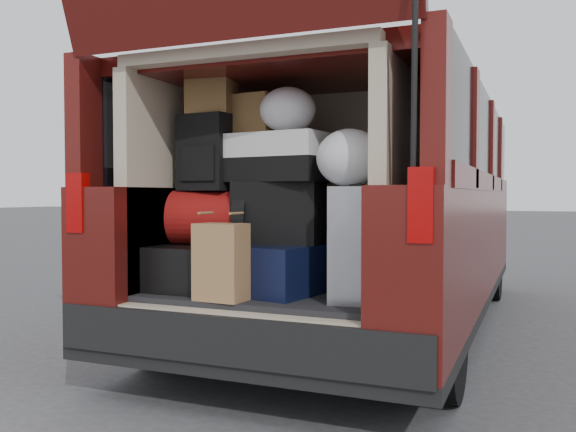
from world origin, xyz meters
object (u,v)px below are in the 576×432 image
black_soft_case (279,213)px  backpack (206,153)px  kraft_bag (221,262)px  navy_hardshell (279,268)px  red_duffel (214,218)px  black_hardshell (206,266)px  twotone_duffel (275,158)px  silver_roller (357,244)px

black_soft_case → backpack: bearing=-179.4°
kraft_bag → backpack: (-0.27, 0.33, 0.55)m
navy_hardshell → red_duffel: bearing=-164.8°
black_hardshell → kraft_bag: 0.42m
red_duffel → twotone_duffel: 0.47m
silver_roller → kraft_bag: (-0.60, -0.25, -0.09)m
twotone_duffel → black_hardshell: bearing=-163.1°
kraft_bag → navy_hardshell: bearing=70.9°
black_hardshell → red_duffel: (0.04, 0.02, 0.27)m
navy_hardshell → backpack: backpack is taller
navy_hardshell → kraft_bag: bearing=-101.2°
silver_roller → black_soft_case: size_ratio=1.22×
navy_hardshell → silver_roller: silver_roller is taller
twotone_duffel → silver_roller: bearing=-6.4°
red_duffel → backpack: 0.36m
silver_roller → red_duffel: size_ratio=1.21×
twotone_duffel → red_duffel: bearing=-165.1°
navy_hardshell → red_duffel: (-0.38, -0.02, 0.26)m
kraft_bag → black_soft_case: size_ratio=0.83×
black_hardshell → navy_hardshell: 0.42m
black_hardshell → navy_hardshell: navy_hardshell is taller
silver_roller → navy_hardshell: bearing=157.9°
black_hardshell → red_duffel: 0.27m
black_soft_case → backpack: 0.53m
black_hardshell → silver_roller: bearing=-3.2°
navy_hardshell → silver_roller: (0.45, -0.10, 0.15)m
black_hardshell → backpack: (-0.00, 0.01, 0.62)m
black_hardshell → backpack: 0.62m
black_hardshell → silver_roller: 0.89m
twotone_duffel → backpack: bearing=-165.2°
black_hardshell → navy_hardshell: size_ratio=1.02×
red_duffel → backpack: (-0.04, -0.00, 0.35)m
twotone_duffel → kraft_bag: bearing=-99.1°
red_duffel → backpack: bearing=176.1°
black_soft_case → backpack: backpack is taller
kraft_bag → backpack: bearing=133.1°
black_hardshell → backpack: bearing=92.7°
black_hardshell → silver_roller: size_ratio=1.08×
black_hardshell → silver_roller: (0.87, -0.06, 0.16)m
black_hardshell → twotone_duffel: twotone_duffel is taller
red_duffel → twotone_duffel: (0.35, 0.04, 0.32)m
silver_roller → kraft_bag: size_ratio=1.47×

